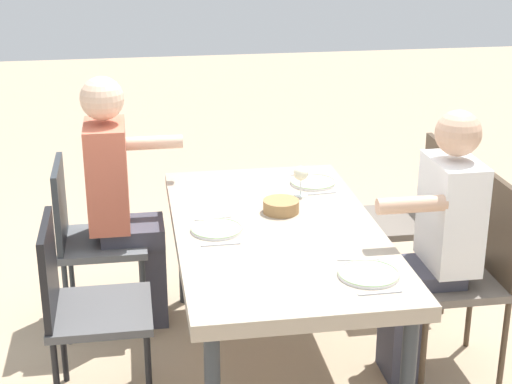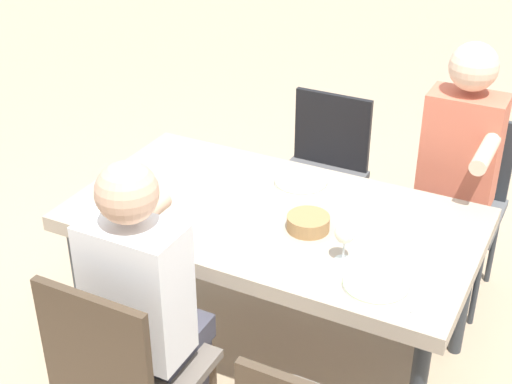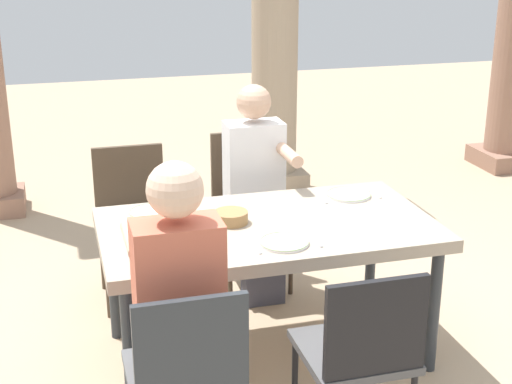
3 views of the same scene
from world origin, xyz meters
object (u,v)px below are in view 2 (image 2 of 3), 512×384
diner_woman_green (150,308)px  plate_2 (127,210)px  dining_table (274,226)px  chair_mid_south (322,167)px  plate_0 (376,285)px  wine_glass_0 (345,235)px  bread_basket (308,223)px  plate_1 (300,182)px  diner_man_white (455,177)px  chair_mid_north (122,371)px  chair_west_south (459,195)px

diner_woman_green → plate_2: bearing=-47.2°
dining_table → chair_mid_south: 0.90m
plate_0 → wine_glass_0: wine_glass_0 is taller
dining_table → bread_basket: size_ratio=9.75×
diner_woman_green → plate_1: 0.98m
chair_mid_south → diner_man_white: bearing=165.8°
dining_table → bread_basket: (-0.18, 0.05, 0.10)m
diner_woman_green → bread_basket: diner_woman_green is taller
plate_0 → bread_basket: 0.43m
chair_mid_north → diner_man_white: (-0.72, -1.57, 0.17)m
chair_mid_north → bread_basket: 0.91m
chair_mid_north → bread_basket: size_ratio=5.55×
chair_west_south → plate_2: (1.12, 1.14, 0.22)m
plate_0 → chair_mid_north: bearing=41.2°
chair_mid_north → diner_man_white: bearing=-114.6°
chair_mid_south → plate_0: bearing=120.1°
bread_basket → diner_man_white: bearing=-118.5°
chair_west_south → chair_mid_south: bearing=0.1°
chair_mid_south → bread_basket: bearing=108.7°
dining_table → plate_2: bearing=26.2°
dining_table → chair_mid_south: bearing=-80.9°
dining_table → chair_mid_north: size_ratio=1.76×
dining_table → diner_man_white: 0.91m
diner_woman_green → plate_2: size_ratio=5.26×
plate_1 → plate_2: (0.54, 0.54, -0.00)m
dining_table → chair_west_south: 1.06m
chair_mid_north → plate_0: size_ratio=4.04×
plate_2 → dining_table: bearing=-153.8°
dining_table → chair_west_south: bearing=-123.4°
chair_mid_north → bread_basket: chair_mid_north is taller
plate_0 → plate_2: size_ratio=0.96×
dining_table → chair_west_south: (-0.58, -0.88, -0.15)m
chair_west_south → plate_1: 0.87m
chair_mid_south → bread_basket: (-0.31, 0.93, 0.26)m
dining_table → chair_west_south: size_ratio=1.85×
chair_mid_south → plate_2: 1.23m
plate_0 → bread_basket: (0.36, -0.24, 0.02)m
dining_table → diner_man_white: bearing=-129.9°
wine_glass_0 → bread_basket: size_ratio=0.91×
wine_glass_0 → plate_2: bearing=4.8°
diner_woman_green → dining_table: bearing=-101.6°
chair_west_south → wine_glass_0: 1.13m
chair_west_south → diner_woman_green: bearing=65.4°
chair_west_south → diner_woman_green: size_ratio=0.70×
chair_mid_south → chair_mid_north: bearing=90.0°
chair_mid_north → diner_man_white: 1.74m
chair_west_south → chair_mid_south: 0.72m
plate_1 → bread_basket: bearing=118.9°
diner_man_white → wine_glass_0: diner_man_white is taller
plate_0 → plate_1: (0.54, -0.56, 0.00)m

